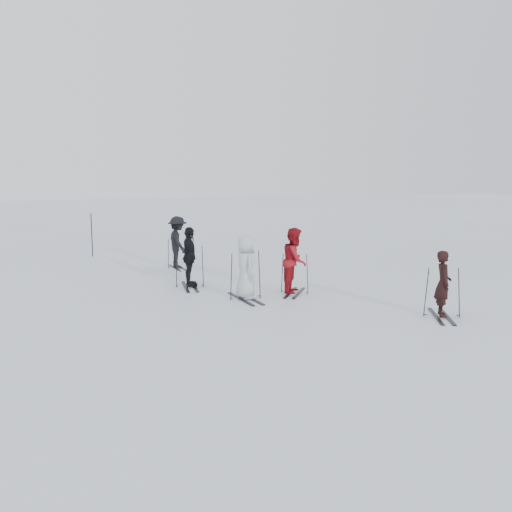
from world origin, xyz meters
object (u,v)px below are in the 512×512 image
at_px(skier_near_dark, 443,285).
at_px(skier_uphill_left, 190,258).
at_px(skier_uphill_far, 178,243).
at_px(piste_marker, 92,235).
at_px(skier_red, 295,261).
at_px(skier_grey, 246,268).

bearing_deg(skier_near_dark, skier_uphill_left, 67.53).
height_order(skier_uphill_left, skier_uphill_far, skier_uphill_far).
relative_size(skier_uphill_far, piste_marker, 1.04).
bearing_deg(skier_uphill_left, skier_near_dark, -131.35).
xyz_separation_m(skier_red, skier_grey, (-1.54, -0.22, -0.07)).
distance_m(skier_red, skier_uphill_far, 5.81).
xyz_separation_m(skier_red, skier_uphill_left, (-2.58, 1.89, -0.03)).
relative_size(skier_red, piste_marker, 1.05).
relative_size(skier_uphill_left, skier_uphill_far, 0.97).
distance_m(skier_red, skier_uphill_left, 3.20).
distance_m(skier_near_dark, skier_grey, 5.08).
relative_size(skier_near_dark, skier_red, 0.85).
height_order(skier_grey, skier_uphill_far, skier_uphill_far).
relative_size(skier_red, skier_uphill_far, 1.01).
height_order(skier_red, piste_marker, skier_red).
bearing_deg(skier_red, skier_uphill_left, 89.03).
bearing_deg(skier_grey, skier_uphill_far, 3.28).
bearing_deg(piste_marker, skier_near_dark, -61.46).
xyz_separation_m(skier_near_dark, piste_marker, (-7.06, 12.98, 0.10)).
bearing_deg(skier_uphill_far, piste_marker, 30.74).
height_order(skier_grey, skier_uphill_left, skier_uphill_left).
bearing_deg(skier_red, skier_near_dark, -113.43).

